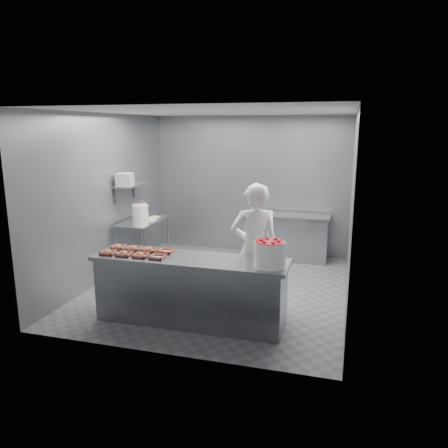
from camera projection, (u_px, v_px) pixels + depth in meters
The scene contains 24 objects.
floor at pixel (219, 287), 7.17m from camera, with size 4.50×4.50×0.00m, color #4C4C51.
ceiling at pixel (219, 111), 6.56m from camera, with size 4.50×4.50×0.00m, color white.
wall_back at pixel (250, 185), 8.98m from camera, with size 4.00×0.04×2.80m, color slate.
wall_left at pixel (107, 198), 7.41m from camera, with size 0.04×4.50×2.80m, color slate.
wall_right at pixel (351, 210), 6.33m from camera, with size 0.04×4.50×2.80m, color slate.
service_counter at pixel (191, 290), 5.81m from camera, with size 2.60×0.70×0.90m.
prep_table at pixel (143, 237), 8.05m from camera, with size 0.60×1.20×0.90m.
back_counter at pixel (290, 237), 8.61m from camera, with size 1.50×0.60×0.90m.
wall_shelf at pixel (132, 185), 7.89m from camera, with size 0.35×0.90×0.03m, color slate.
tray_0 at pixel (108, 252), 5.87m from camera, with size 0.19×0.18×0.06m.
tray_1 at pixel (124, 254), 5.81m from camera, with size 0.19×0.18×0.06m.
tray_2 at pixel (141, 255), 5.75m from camera, with size 0.19×0.18×0.06m.
tray_3 at pixel (158, 257), 5.68m from camera, with size 0.19×0.18×0.04m.
tray_4 at pixel (119, 247), 6.14m from camera, with size 0.19×0.18×0.06m.
tray_5 at pixel (134, 248), 6.07m from camera, with size 0.19×0.18×0.06m.
tray_6 at pixel (150, 249), 6.01m from camera, with size 0.19×0.18×0.06m.
tray_7 at pixel (166, 251), 5.94m from camera, with size 0.19×0.18×0.04m.
worker at pixel (255, 249), 6.07m from camera, with size 0.67×0.44×1.84m, color white.
strawberry_tub at pixel (270, 253), 5.31m from camera, with size 0.39×0.39×0.32m.
glaze_bucket at pixel (140, 214), 7.58m from camera, with size 0.30×0.28×0.43m.
bucket_lid at pixel (148, 219), 8.01m from camera, with size 0.32×0.32×0.02m, color silver.
rag at pixel (155, 217), 8.24m from camera, with size 0.15×0.13×0.02m, color #CCB28C.
appliance at pixel (125, 180), 7.61m from camera, with size 0.26×0.29×0.22m, color gray.
paper_stack at pixel (264, 212), 8.66m from camera, with size 0.30×0.22×0.04m, color silver.
Camera 1 is at (1.94, -6.49, 2.57)m, focal length 35.00 mm.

